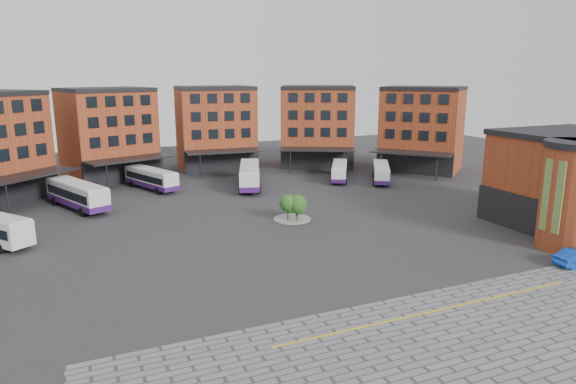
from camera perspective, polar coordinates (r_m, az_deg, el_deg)
name	(u,v)px	position (r m, az deg, el deg)	size (l,w,h in m)	color
ground	(324,254)	(49.58, 4.00, -6.87)	(160.00, 160.00, 0.00)	#28282B
paving_zone	(526,367)	(34.91, 24.92, -17.20)	(50.00, 22.00, 0.02)	slate
yellow_line	(437,310)	(39.87, 16.20, -12.51)	(26.00, 0.15, 0.02)	gold
main_building	(184,136)	(81.85, -11.48, 6.06)	(94.14, 42.48, 14.60)	#923B1F
east_building	(570,181)	(64.30, 28.81, 1.06)	(17.40, 15.40, 10.60)	#923B1F
tree_island	(294,206)	(59.69, 0.68, -1.55)	(4.40, 4.40, 3.22)	gray
bus_b	(77,195)	(70.27, -22.37, -0.26)	(7.32, 12.25, 3.42)	silver
bus_c	(151,178)	(78.54, -14.96, 1.48)	(6.46, 11.07, 3.08)	silver
bus_d	(250,175)	(77.19, -4.28, 1.86)	(6.82, 12.56, 3.47)	silver
bus_e	(339,171)	(82.97, 5.74, 2.34)	(6.90, 9.54, 2.75)	white
bus_f	(381,172)	(82.73, 10.30, 2.20)	(7.22, 9.79, 2.83)	silver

